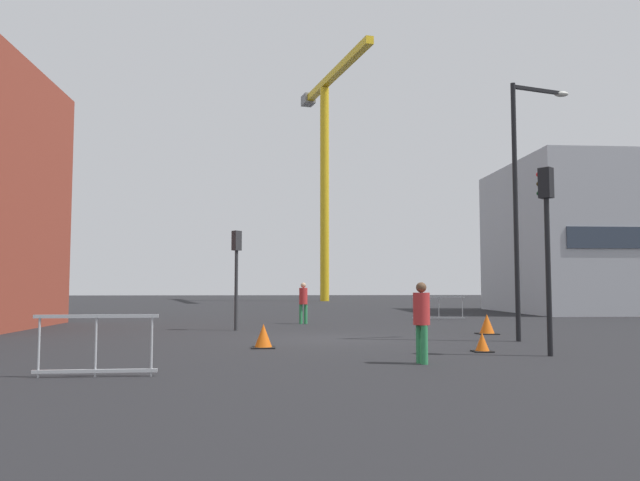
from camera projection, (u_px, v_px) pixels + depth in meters
The scene contains 13 objects.
ground at pixel (330, 339), 18.44m from camera, with size 160.00×160.00×0.00m, color black.
office_block at pixel (599, 239), 36.95m from camera, with size 10.86×10.67×8.72m.
construction_crane at pixel (326, 149), 62.77m from camera, with size 5.40×18.51×22.75m.
streetlamp_tall at pixel (522, 187), 18.01m from camera, with size 2.00×0.72×7.48m.
traffic_light_median at pixel (547, 230), 14.15m from camera, with size 0.36×0.37×4.28m.
traffic_light_corner at pixel (237, 263), 22.05m from camera, with size 0.37×0.37×3.52m.
pedestrian_walking at pixel (422, 316), 12.66m from camera, with size 0.34×0.34×1.65m.
pedestrian_waiting at pixel (303, 300), 25.58m from camera, with size 0.34×0.34×1.70m.
safety_barrier_front at pixel (439, 308), 28.49m from camera, with size 2.39×0.34×1.08m.
safety_barrier_right_run at pixel (96, 344), 10.83m from camera, with size 2.12×0.12×1.08m.
traffic_cone_by_barrier at pixel (263, 337), 15.77m from camera, with size 0.60×0.60×0.61m.
traffic_cone_orange at pixel (487, 325), 20.25m from camera, with size 0.65×0.65×0.65m.
traffic_cone_on_verge at pixel (482, 343), 14.85m from camera, with size 0.46×0.46×0.46m.
Camera 1 is at (-1.64, -18.53, 1.59)m, focal length 34.88 mm.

